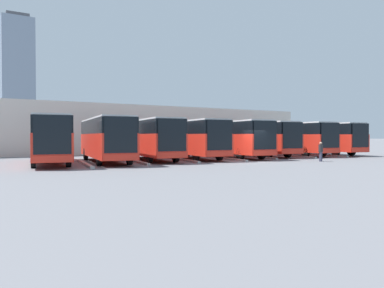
{
  "coord_description": "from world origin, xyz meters",
  "views": [
    {
      "loc": [
        19.42,
        23.25,
        2.01
      ],
      "look_at": [
        2.08,
        -5.68,
        1.33
      ],
      "focal_mm": 35.0,
      "sensor_mm": 36.0,
      "label": 1
    }
  ],
  "objects_px": {
    "bus_5": "(150,138)",
    "bus_7": "(49,138)",
    "bus_0": "(320,137)",
    "bus_6": "(105,138)",
    "pedestrian": "(321,151)",
    "bus_2": "(258,138)",
    "bus_1": "(292,137)",
    "bus_4": "(191,138)",
    "bus_3": "(231,138)"
  },
  "relations": [
    {
      "from": "bus_5",
      "to": "bus_7",
      "type": "relative_size",
      "value": 1.0
    },
    {
      "from": "bus_7",
      "to": "bus_0",
      "type": "bearing_deg",
      "value": -172.41
    },
    {
      "from": "bus_6",
      "to": "pedestrian",
      "type": "xyz_separation_m",
      "value": [
        -15.09,
        8.02,
        -1.05
      ]
    },
    {
      "from": "bus_6",
      "to": "bus_5",
      "type": "bearing_deg",
      "value": -161.38
    },
    {
      "from": "bus_5",
      "to": "pedestrian",
      "type": "height_order",
      "value": "bus_5"
    },
    {
      "from": "bus_2",
      "to": "bus_5",
      "type": "relative_size",
      "value": 1.0
    },
    {
      "from": "bus_5",
      "to": "bus_6",
      "type": "relative_size",
      "value": 1.0
    },
    {
      "from": "bus_0",
      "to": "bus_5",
      "type": "height_order",
      "value": "same"
    },
    {
      "from": "bus_0",
      "to": "bus_1",
      "type": "xyz_separation_m",
      "value": [
        4.1,
        -0.27,
        0.0
      ]
    },
    {
      "from": "bus_1",
      "to": "pedestrian",
      "type": "height_order",
      "value": "bus_1"
    },
    {
      "from": "bus_2",
      "to": "bus_5",
      "type": "bearing_deg",
      "value": 9.65
    },
    {
      "from": "bus_1",
      "to": "bus_2",
      "type": "bearing_deg",
      "value": -2.0
    },
    {
      "from": "bus_2",
      "to": "bus_5",
      "type": "xyz_separation_m",
      "value": [
        12.3,
        0.34,
        0.0
      ]
    },
    {
      "from": "bus_6",
      "to": "bus_0",
      "type": "bearing_deg",
      "value": -171.68
    },
    {
      "from": "bus_4",
      "to": "bus_6",
      "type": "distance_m",
      "value": 8.23
    },
    {
      "from": "bus_6",
      "to": "pedestrian",
      "type": "distance_m",
      "value": 17.12
    },
    {
      "from": "bus_3",
      "to": "bus_6",
      "type": "bearing_deg",
      "value": 8.77
    },
    {
      "from": "bus_0",
      "to": "bus_3",
      "type": "distance_m",
      "value": 12.3
    },
    {
      "from": "bus_0",
      "to": "bus_4",
      "type": "xyz_separation_m",
      "value": [
        16.4,
        -0.61,
        0.0
      ]
    },
    {
      "from": "bus_3",
      "to": "bus_6",
      "type": "height_order",
      "value": "same"
    },
    {
      "from": "bus_0",
      "to": "bus_2",
      "type": "height_order",
      "value": "same"
    },
    {
      "from": "bus_1",
      "to": "bus_0",
      "type": "bearing_deg",
      "value": -175.66
    },
    {
      "from": "bus_6",
      "to": "bus_7",
      "type": "bearing_deg",
      "value": 3.21
    },
    {
      "from": "bus_2",
      "to": "bus_6",
      "type": "relative_size",
      "value": 1.0
    },
    {
      "from": "bus_2",
      "to": "bus_4",
      "type": "xyz_separation_m",
      "value": [
        8.2,
        0.39,
        0.0
      ]
    },
    {
      "from": "bus_6",
      "to": "pedestrian",
      "type": "height_order",
      "value": "bus_6"
    },
    {
      "from": "bus_3",
      "to": "pedestrian",
      "type": "relative_size",
      "value": 7.4
    },
    {
      "from": "bus_7",
      "to": "pedestrian",
      "type": "distance_m",
      "value": 20.96
    },
    {
      "from": "pedestrian",
      "to": "bus_7",
      "type": "bearing_deg",
      "value": -86.42
    },
    {
      "from": "bus_1",
      "to": "bus_6",
      "type": "relative_size",
      "value": 1.0
    },
    {
      "from": "bus_0",
      "to": "pedestrian",
      "type": "relative_size",
      "value": 7.4
    },
    {
      "from": "bus_5",
      "to": "bus_7",
      "type": "bearing_deg",
      "value": 10.96
    },
    {
      "from": "bus_4",
      "to": "bus_5",
      "type": "bearing_deg",
      "value": 7.39
    },
    {
      "from": "bus_5",
      "to": "bus_0",
      "type": "bearing_deg",
      "value": -173.76
    },
    {
      "from": "bus_3",
      "to": "bus_4",
      "type": "height_order",
      "value": "same"
    },
    {
      "from": "bus_1",
      "to": "bus_7",
      "type": "bearing_deg",
      "value": 8.13
    },
    {
      "from": "bus_4",
      "to": "bus_5",
      "type": "xyz_separation_m",
      "value": [
        4.1,
        -0.05,
        0.0
      ]
    },
    {
      "from": "bus_3",
      "to": "bus_6",
      "type": "distance_m",
      "value": 12.3
    },
    {
      "from": "bus_7",
      "to": "bus_3",
      "type": "bearing_deg",
      "value": -172.63
    },
    {
      "from": "bus_1",
      "to": "bus_5",
      "type": "distance_m",
      "value": 16.41
    },
    {
      "from": "bus_1",
      "to": "bus_5",
      "type": "relative_size",
      "value": 1.0
    },
    {
      "from": "bus_1",
      "to": "bus_5",
      "type": "xyz_separation_m",
      "value": [
        16.4,
        -0.39,
        0.0
      ]
    },
    {
      "from": "bus_0",
      "to": "bus_6",
      "type": "xyz_separation_m",
      "value": [
        24.6,
        0.11,
        0.0
      ]
    },
    {
      "from": "bus_7",
      "to": "bus_5",
      "type": "bearing_deg",
      "value": -169.04
    },
    {
      "from": "bus_2",
      "to": "bus_5",
      "type": "height_order",
      "value": "same"
    },
    {
      "from": "bus_1",
      "to": "bus_7",
      "type": "xyz_separation_m",
      "value": [
        24.6,
        0.03,
        0.0
      ]
    },
    {
      "from": "bus_4",
      "to": "bus_5",
      "type": "distance_m",
      "value": 4.1
    },
    {
      "from": "bus_3",
      "to": "pedestrian",
      "type": "height_order",
      "value": "bus_3"
    },
    {
      "from": "bus_0",
      "to": "pedestrian",
      "type": "xyz_separation_m",
      "value": [
        9.51,
        8.12,
        -1.05
      ]
    },
    {
      "from": "bus_0",
      "to": "bus_2",
      "type": "distance_m",
      "value": 8.26
    }
  ]
}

